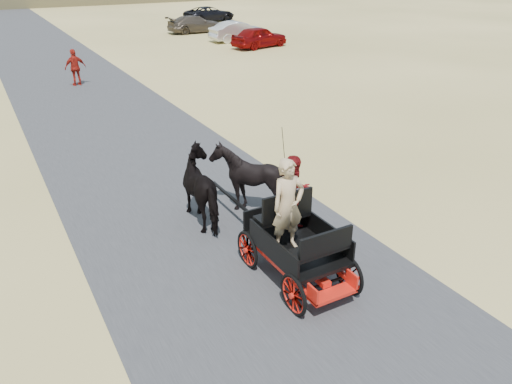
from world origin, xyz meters
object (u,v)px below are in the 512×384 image
car_c (196,24)px  car_d (210,14)px  car_b (239,31)px  car_a (259,37)px  horse_right (248,179)px  carriage (296,262)px  pedestrian (75,67)px  horse_left (206,188)px

car_c → car_d: car_d is taller
car_c → car_b: bearing=-171.0°
car_a → car_d: (3.13, 14.98, -0.02)m
horse_right → carriage: bearing=79.6°
car_c → horse_right: bearing=158.1°
car_b → car_c: bearing=10.0°
carriage → car_b: bearing=64.7°
car_a → car_c: size_ratio=0.89×
car_d → car_a: bearing=160.6°
pedestrian → car_b: size_ratio=0.41×
carriage → car_c: (11.64, 32.35, 0.30)m
pedestrian → carriage: bearing=82.0°
horse_right → car_d: horse_right is taller
horse_left → car_c: size_ratio=0.44×
carriage → car_d: size_ratio=0.50×
car_b → car_c: 5.68m
car_b → car_d: car_b is taller
pedestrian → car_b: bearing=-157.2°
car_d → horse_right: bearing=149.3°
horse_left → car_b: horse_left is taller
pedestrian → car_c: (12.08, 13.84, -0.20)m
horse_right → pedestrian: 15.53m
horse_right → car_c: bearing=-110.7°
horse_left → horse_right: bearing=-180.0°
horse_right → car_a: (12.07, 20.66, -0.15)m
carriage → horse_right: bearing=79.6°
horse_left → horse_right: (1.10, 0.00, 0.00)m
car_b → pedestrian: bearing=122.0°
carriage → pedestrian: bearing=91.4°
horse_left → car_b: (13.20, 23.76, -0.15)m
horse_left → pedestrian: bearing=-90.4°
car_d → car_b: bearing=157.8°
pedestrian → car_a: bearing=-167.9°
car_c → car_d: bearing=-34.4°
carriage → car_c: bearing=70.2°
horse_right → car_b: bearing=-117.0°
pedestrian → car_d: 25.84m
pedestrian → car_c: size_ratio=0.38×
horse_right → car_d: (15.20, 35.64, -0.18)m
car_c → car_a: bearing=-174.8°
car_b → car_a: bearing=179.1°
carriage → car_b: car_b is taller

